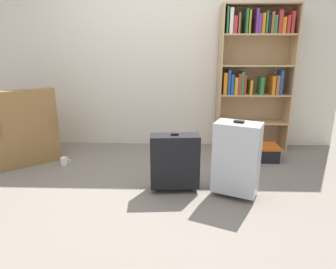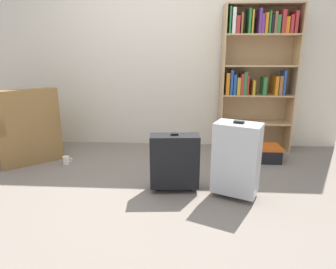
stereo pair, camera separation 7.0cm
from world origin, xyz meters
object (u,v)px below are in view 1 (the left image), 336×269
suitcase_black (175,161)px  suitcase_silver (237,158)px  mug (64,161)px  bookshelf (254,69)px  armchair (23,135)px  storage_box (258,152)px

suitcase_black → suitcase_silver: size_ratio=0.80×
mug → suitcase_silver: suitcase_silver is taller
suitcase_silver → bookshelf: bearing=72.5°
suitcase_black → suitcase_silver: (0.57, -0.09, 0.07)m
mug → suitcase_black: bearing=-24.6°
suitcase_black → mug: bearing=155.4°
armchair → suitcase_silver: size_ratio=1.35×
bookshelf → suitcase_silver: size_ratio=2.57×
armchair → mug: (0.56, -0.18, -0.27)m
bookshelf → suitcase_black: (-1.02, -1.33, -0.78)m
armchair → storage_box: bearing=1.4°
mug → suitcase_silver: 2.05m
mug → suitcase_black: (1.33, -0.61, 0.26)m
suitcase_silver → armchair: bearing=160.3°
storage_box → suitcase_silver: (-0.46, -0.95, 0.28)m
armchair → suitcase_silver: bearing=-19.7°
storage_box → suitcase_black: suitcase_black is taller
storage_box → suitcase_silver: suitcase_silver is taller
bookshelf → armchair: bookshelf is taller
suitcase_black → suitcase_silver: suitcase_silver is taller
armchair → suitcase_black: (1.89, -0.79, -0.01)m
suitcase_silver → suitcase_black: bearing=171.1°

